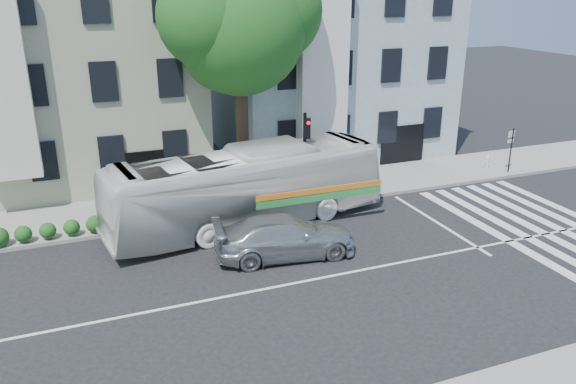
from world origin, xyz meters
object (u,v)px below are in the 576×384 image
bus (247,188)px  fire_hydrant (487,161)px  sedan (285,237)px  traffic_signal (306,148)px

bus → fire_hydrant: bearing=-89.5°
sedan → traffic_signal: size_ratio=1.20×
traffic_signal → fire_hydrant: size_ratio=6.25×
traffic_signal → sedan: bearing=-97.6°
bus → sedan: (0.41, -3.16, -0.86)m
bus → traffic_signal: 3.16m
bus → traffic_signal: size_ratio=2.70×
bus → sedan: 3.31m
traffic_signal → fire_hydrant: bearing=32.2°
sedan → fire_hydrant: bearing=-61.2°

